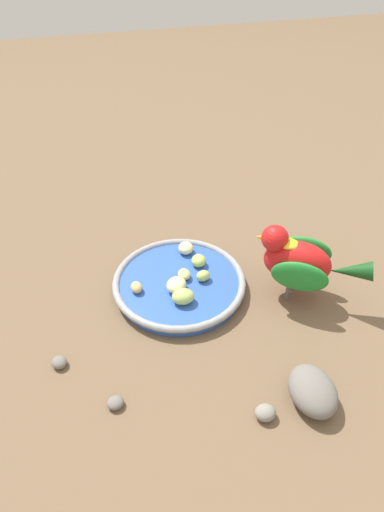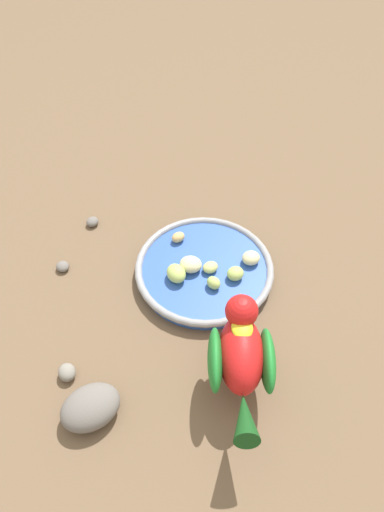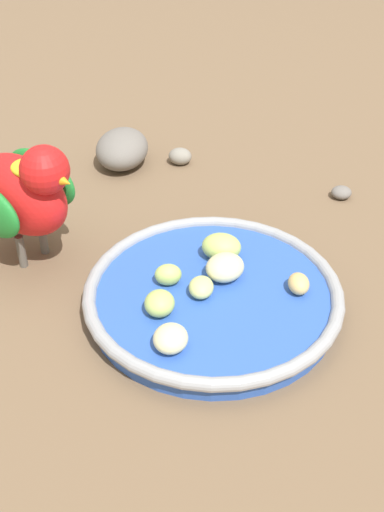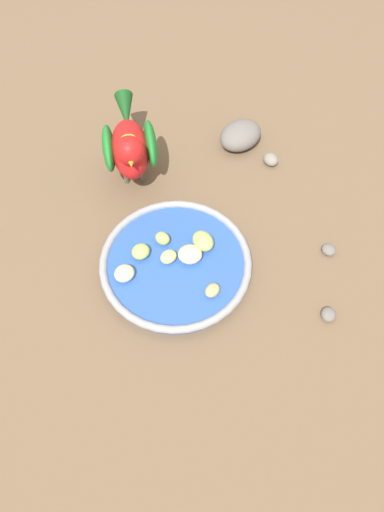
{
  "view_description": "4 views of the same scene",
  "coord_description": "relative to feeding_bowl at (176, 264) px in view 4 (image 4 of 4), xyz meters",
  "views": [
    {
      "loc": [
        0.16,
        0.52,
        0.55
      ],
      "look_at": [
        -0.01,
        -0.04,
        0.06
      ],
      "focal_mm": 30.0,
      "sensor_mm": 36.0,
      "label": 1
    },
    {
      "loc": [
        -0.38,
        0.27,
        0.64
      ],
      "look_at": [
        0.03,
        -0.0,
        0.05
      ],
      "focal_mm": 32.34,
      "sensor_mm": 36.0,
      "label": 2
    },
    {
      "loc": [
        0.02,
        -0.48,
        0.4
      ],
      "look_at": [
        0.0,
        0.01,
        0.04
      ],
      "focal_mm": 45.48,
      "sensor_mm": 36.0,
      "label": 3
    },
    {
      "loc": [
        0.31,
        -0.26,
        0.66
      ],
      "look_at": [
        0.04,
        -0.0,
        0.04
      ],
      "focal_mm": 33.1,
      "sensor_mm": 36.0,
      "label": 4
    }
  ],
  "objects": [
    {
      "name": "apple_piece_5",
      "position": [
        -0.01,
        -0.0,
        0.01
      ],
      "size": [
        0.02,
        0.03,
        0.02
      ],
      "primitive_type": "ellipsoid",
      "rotation": [
        0.0,
        0.0,
        1.5
      ],
      "color": "#C6D17A",
      "rests_on": "feeding_bowl"
    },
    {
      "name": "pebble_2",
      "position": [
        0.15,
        0.2,
        -0.01
      ],
      "size": [
        0.03,
        0.02,
        0.01
      ],
      "primitive_type": "ellipsoid",
      "rotation": [
        0.0,
        0.0,
        3.25
      ],
      "color": "slate",
      "rests_on": "ground_plane"
    },
    {
      "name": "rock_large",
      "position": [
        -0.12,
        0.27,
        0.01
      ],
      "size": [
        0.07,
        0.09,
        0.04
      ],
      "primitive_type": "ellipsoid",
      "rotation": [
        0.0,
        0.0,
        4.64
      ],
      "color": "slate",
      "rests_on": "ground_plane"
    },
    {
      "name": "apple_piece_3",
      "position": [
        0.08,
        0.0,
        0.01
      ],
      "size": [
        0.02,
        0.03,
        0.02
      ],
      "primitive_type": "ellipsoid",
      "rotation": [
        0.0,
        0.0,
        1.66
      ],
      "color": "tan",
      "rests_on": "feeding_bowl"
    },
    {
      "name": "apple_piece_0",
      "position": [
        0.01,
        0.05,
        0.02
      ],
      "size": [
        0.04,
        0.04,
        0.03
      ],
      "primitive_type": "ellipsoid",
      "rotation": [
        0.0,
        0.0,
        3.0
      ],
      "color": "#B2CC66",
      "rests_on": "feeding_bowl"
    },
    {
      "name": "apple_piece_4",
      "position": [
        -0.05,
        -0.03,
        0.02
      ],
      "size": [
        0.03,
        0.03,
        0.02
      ],
      "primitive_type": "ellipsoid",
      "rotation": [
        0.0,
        0.0,
        1.54
      ],
      "color": "#B2CC66",
      "rests_on": "feeding_bowl"
    },
    {
      "name": "apple_piece_1",
      "position": [
        -0.04,
        0.01,
        0.02
      ],
      "size": [
        0.03,
        0.02,
        0.02
      ],
      "primitive_type": "ellipsoid",
      "rotation": [
        0.0,
        0.0,
        0.14
      ],
      "color": "#B2CC66",
      "rests_on": "feeding_bowl"
    },
    {
      "name": "feeding_bowl",
      "position": [
        0.0,
        0.0,
        0.0
      ],
      "size": [
        0.24,
        0.24,
        0.03
      ],
      "color": "#2D56B7",
      "rests_on": "ground_plane"
    },
    {
      "name": "ground_plane",
      "position": [
        -0.02,
        0.02,
        -0.01
      ],
      "size": [
        4.0,
        4.0,
        0.0
      ],
      "primitive_type": "plane",
      "color": "brown"
    },
    {
      "name": "pebble_0",
      "position": [
        -0.04,
        0.28,
        -0.0
      ],
      "size": [
        0.03,
        0.03,
        0.02
      ],
      "primitive_type": "ellipsoid",
      "rotation": [
        0.0,
        0.0,
        6.13
      ],
      "color": "gray",
      "rests_on": "ground_plane"
    },
    {
      "name": "apple_piece_6",
      "position": [
        -0.03,
        -0.07,
        0.02
      ],
      "size": [
        0.03,
        0.04,
        0.02
      ],
      "primitive_type": "ellipsoid",
      "rotation": [
        0.0,
        0.0,
        1.42
      ],
      "color": "beige",
      "rests_on": "feeding_bowl"
    },
    {
      "name": "parrot",
      "position": [
        -0.19,
        0.07,
        0.07
      ],
      "size": [
        0.18,
        0.14,
        0.14
      ],
      "rotation": [
        0.0,
        0.0,
        -0.6
      ],
      "color": "#59544C",
      "rests_on": "ground_plane"
    },
    {
      "name": "apple_piece_2",
      "position": [
        0.01,
        0.02,
        0.02
      ],
      "size": [
        0.05,
        0.05,
        0.02
      ],
      "primitive_type": "ellipsoid",
      "rotation": [
        0.0,
        0.0,
        0.78
      ],
      "color": "beige",
      "rests_on": "feeding_bowl"
    },
    {
      "name": "pebble_1",
      "position": [
        0.22,
        0.11,
        -0.01
      ],
      "size": [
        0.03,
        0.03,
        0.02
      ],
      "primitive_type": "ellipsoid",
      "rotation": [
        0.0,
        0.0,
        2.15
      ],
      "color": "slate",
      "rests_on": "ground_plane"
    }
  ]
}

